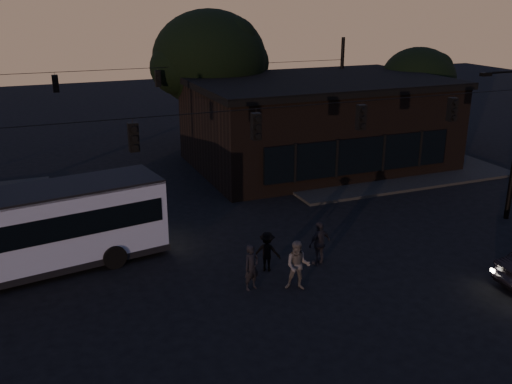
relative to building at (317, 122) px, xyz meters
name	(u,v)px	position (x,y,z in m)	size (l,w,h in m)	color
ground	(301,311)	(-9.00, -15.97, -2.71)	(120.00, 120.00, 0.00)	black
sidewalk_far_right	(373,165)	(3.00, -1.97, -2.63)	(14.00, 10.00, 0.15)	black
building	(317,122)	(0.00, 0.00, 0.00)	(15.40, 10.41, 5.40)	black
tree_behind	(210,59)	(-5.00, 6.03, 3.48)	(7.60, 7.60, 9.43)	black
tree_right	(418,79)	(9.00, 2.03, 1.93)	(5.20, 5.20, 6.86)	black
signal_rig_near	(256,155)	(-9.00, -11.97, 1.74)	(26.24, 0.30, 7.50)	black
signal_rig_far	(159,97)	(-9.00, 4.03, 1.50)	(26.24, 0.30, 7.50)	black
bus	(10,232)	(-17.87, -9.58, -0.88)	(11.83, 4.53, 3.25)	#97A0C1
pedestrian_a	(252,267)	(-9.95, -13.87, -1.85)	(0.63, 0.41, 1.72)	black
pedestrian_b	(298,266)	(-8.41, -14.51, -1.78)	(0.91, 0.71, 1.86)	#4B4644
pedestrian_c	(319,243)	(-6.71, -12.98, -1.81)	(1.05, 0.44, 1.80)	black
pedestrian_d	(267,251)	(-8.84, -12.71, -1.91)	(1.03, 0.59, 1.59)	black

